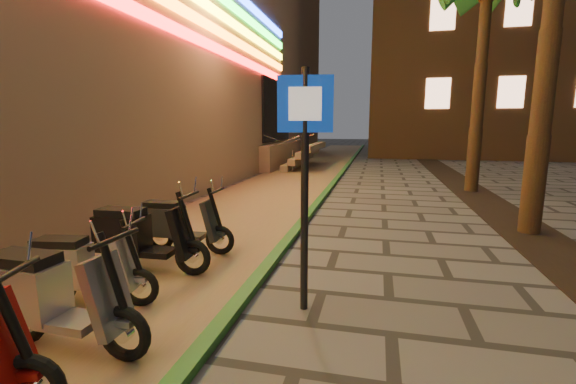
% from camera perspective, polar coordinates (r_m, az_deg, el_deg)
% --- Properties ---
extents(parking_strip, '(3.40, 60.00, 0.01)m').
position_cam_1_polar(parking_strip, '(11.91, -2.79, -0.32)').
color(parking_strip, '#8C7251').
rests_on(parking_strip, ground).
extents(green_curb, '(0.18, 60.00, 0.10)m').
position_cam_1_polar(green_curb, '(11.55, 5.34, -0.43)').
color(green_curb, '#276726').
rests_on(green_curb, ground).
extents(pedestrian_sign, '(0.59, 0.12, 2.71)m').
position_cam_1_polar(pedestrian_sign, '(4.20, 2.52, 5.03)').
color(pedestrian_sign, black).
rests_on(pedestrian_sign, ground).
extents(scooter_6, '(1.70, 0.59, 1.20)m').
position_cam_1_polar(scooter_6, '(4.35, -31.94, -13.03)').
color(scooter_6, black).
rests_on(scooter_6, ground).
extents(scooter_7, '(1.50, 0.61, 1.05)m').
position_cam_1_polar(scooter_7, '(5.21, -28.39, -9.80)').
color(scooter_7, black).
rests_on(scooter_7, ground).
extents(scooter_8, '(1.71, 0.60, 1.21)m').
position_cam_1_polar(scooter_8, '(5.96, -21.20, -6.18)').
color(scooter_8, black).
rests_on(scooter_8, ground).
extents(scooter_9, '(1.58, 0.55, 1.12)m').
position_cam_1_polar(scooter_9, '(6.69, -16.16, -4.56)').
color(scooter_9, black).
rests_on(scooter_9, ground).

